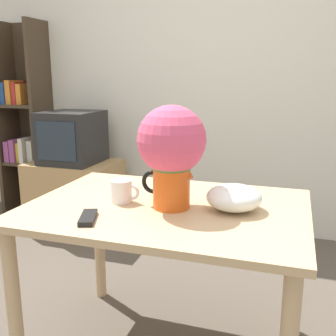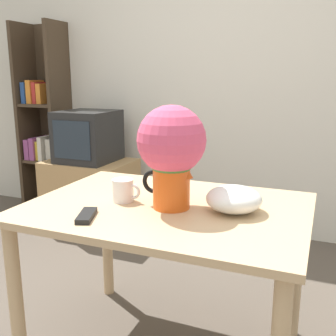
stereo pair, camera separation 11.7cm
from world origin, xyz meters
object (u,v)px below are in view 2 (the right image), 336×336
coffee_mug (124,190)px  white_bowl (234,199)px  tv_set (88,136)px  flower_vase (171,149)px

coffee_mug → white_bowl: (0.49, 0.05, 0.00)m
coffee_mug → white_bowl: white_bowl is taller
tv_set → white_bowl: bearing=-39.3°
white_bowl → coffee_mug: bearing=-174.4°
coffee_mug → tv_set: bearing=128.7°
white_bowl → tv_set: size_ratio=0.49×
white_bowl → tv_set: tv_set is taller
flower_vase → coffee_mug: size_ratio=3.29×
coffee_mug → tv_set: size_ratio=0.28×
white_bowl → tv_set: bearing=140.7°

